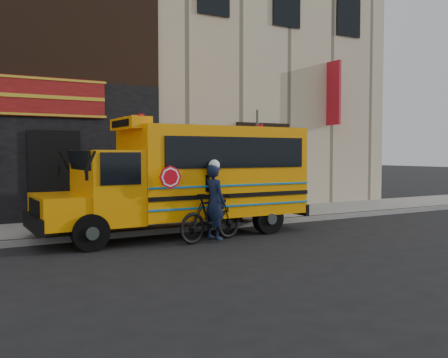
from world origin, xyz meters
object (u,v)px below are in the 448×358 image
sign_pole (258,162)px  bicycle (211,217)px  school_bus (190,175)px  cyclist (214,204)px

sign_pole → bicycle: (-2.50, -1.81, -1.26)m
school_bus → sign_pole: size_ratio=2.07×
cyclist → bicycle: bearing=62.8°
school_bus → bicycle: size_ratio=3.63×
sign_pole → cyclist: (-2.43, -1.83, -0.94)m
cyclist → school_bus: bearing=-10.9°
school_bus → sign_pole: (2.47, 0.61, 0.32)m
sign_pole → bicycle: sign_pole is taller
bicycle → school_bus: bearing=-16.3°
school_bus → bicycle: (-0.03, -1.20, -0.94)m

